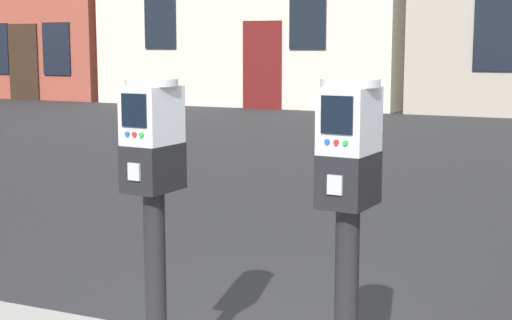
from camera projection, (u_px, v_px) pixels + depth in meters
parking_meter_near_kerb at (153, 177)px, 3.20m from camera, size 0.23×0.26×1.30m
parking_meter_twin_adjacent at (348, 190)px, 2.85m from camera, size 0.23×0.26×1.31m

